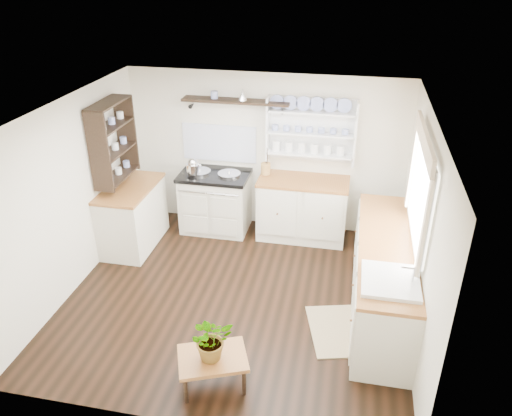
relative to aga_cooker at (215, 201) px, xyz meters
name	(u,v)px	position (x,y,z in m)	size (l,w,h in m)	color
floor	(236,296)	(0.69, -1.57, -0.46)	(4.00, 3.80, 0.01)	black
wall_back	(266,153)	(0.69, 0.33, 0.69)	(4.00, 0.02, 2.30)	#ECE5CC
wall_right	(420,230)	(2.69, -1.57, 0.69)	(0.02, 3.80, 2.30)	#ECE5CC
wall_left	(71,197)	(-1.31, -1.57, 0.69)	(0.02, 3.80, 2.30)	#ECE5CC
ceiling	(232,112)	(0.69, -1.57, 1.84)	(4.00, 3.80, 0.01)	white
window	(420,188)	(2.64, -1.42, 1.11)	(0.08, 1.55, 1.22)	white
aga_cooker	(215,201)	(0.00, 0.00, 0.00)	(1.00, 0.70, 0.93)	beige
back_cabinets	(302,208)	(1.29, 0.03, 0.00)	(1.27, 0.63, 0.90)	beige
right_cabinets	(383,276)	(2.39, -1.47, 0.00)	(0.62, 2.43, 0.90)	beige
belfast_sink	(389,291)	(2.39, -2.22, 0.34)	(0.55, 0.60, 0.45)	white
left_cabinets	(133,215)	(-1.01, -0.67, 0.00)	(0.62, 1.13, 0.90)	beige
plate_rack	(312,129)	(1.34, 0.29, 1.10)	(1.20, 0.22, 0.90)	white
high_shelf	(236,102)	(0.29, 0.21, 1.45)	(1.50, 0.29, 0.16)	black
left_shelving	(113,141)	(-1.15, -0.67, 1.09)	(0.28, 0.80, 1.05)	black
kettle	(193,166)	(-0.28, -0.12, 0.58)	(0.18, 0.18, 0.22)	silver
utensil_crock	(266,169)	(0.73, 0.11, 0.54)	(0.14, 0.14, 0.16)	#A2763B
center_table	(213,360)	(0.80, -2.97, -0.15)	(0.77, 0.67, 0.35)	brown
potted_plant	(211,339)	(0.80, -2.97, 0.11)	(0.40, 0.34, 0.44)	#3F7233
floor_rug	(335,330)	(1.91, -1.97, -0.45)	(0.55, 0.85, 0.02)	#886E4F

